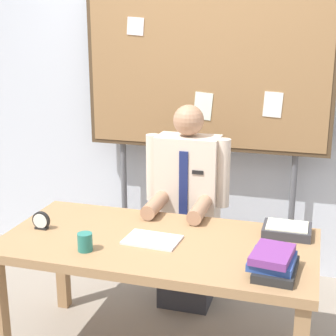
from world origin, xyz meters
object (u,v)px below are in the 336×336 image
at_px(desk, 158,254).
at_px(desk_clock, 41,221).
at_px(person, 187,216).
at_px(bulletin_board, 206,68).
at_px(book_stack, 274,262).
at_px(paper_tray, 287,230).
at_px(coffee_mug, 85,242).
at_px(open_notebook, 152,240).

distance_m(desk, desk_clock, 0.69).
distance_m(desk, person, 0.64).
bearing_deg(person, bulletin_board, 89.99).
bearing_deg(book_stack, desk, 161.84).
bearing_deg(paper_tray, desk_clock, -166.93).
distance_m(bulletin_board, coffee_mug, 1.59).
distance_m(person, bulletin_board, 1.04).
bearing_deg(person, desk, -90.00).
xyz_separation_m(person, paper_tray, (0.66, -0.37, 0.12)).
bearing_deg(bulletin_board, person, -90.01).
distance_m(desk, bulletin_board, 1.44).
bearing_deg(open_notebook, desk, 38.99).
bearing_deg(book_stack, open_notebook, 164.09).
height_order(book_stack, paper_tray, book_stack).
bearing_deg(bulletin_board, book_stack, -64.55).
bearing_deg(desk_clock, bulletin_board, 59.66).
relative_size(desk, person, 1.23).
relative_size(book_stack, desk_clock, 2.82).
bearing_deg(person, book_stack, -53.17).
distance_m(open_notebook, coffee_mug, 0.36).
bearing_deg(desk, person, 90.00).
distance_m(person, open_notebook, 0.66).
xyz_separation_m(person, desk_clock, (-0.68, -0.68, 0.14)).
bearing_deg(desk_clock, desk, 3.39).
height_order(bulletin_board, book_stack, bulletin_board).
xyz_separation_m(desk_clock, paper_tray, (1.34, 0.31, -0.02)).
height_order(person, desk_clock, person).
xyz_separation_m(desk, paper_tray, (0.66, 0.27, 0.11)).
distance_m(bulletin_board, book_stack, 1.66).
bearing_deg(open_notebook, desk_clock, -178.23).
bearing_deg(desk, book_stack, -18.16).
xyz_separation_m(book_stack, desk_clock, (-1.31, 0.17, -0.01)).
bearing_deg(open_notebook, book_stack, -15.91).
xyz_separation_m(bulletin_board, paper_tray, (0.66, -0.85, -0.80)).
relative_size(person, desk_clock, 13.23).
xyz_separation_m(book_stack, paper_tray, (0.03, 0.48, -0.03)).
distance_m(bulletin_board, desk_clock, 1.55).
bearing_deg(paper_tray, desk, -157.72).
bearing_deg(bulletin_board, paper_tray, -52.12).
height_order(desk, open_notebook, open_notebook).
relative_size(open_notebook, coffee_mug, 3.07).
bearing_deg(person, open_notebook, -92.16).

